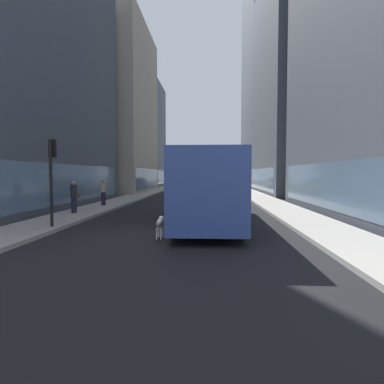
{
  "coord_description": "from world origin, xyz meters",
  "views": [
    {
      "loc": [
        1.28,
        -11.56,
        2.21
      ],
      "look_at": [
        0.48,
        2.96,
        1.4
      ],
      "focal_mm": 30.79,
      "sensor_mm": 36.0,
      "label": 1
    }
  ],
  "objects_px": {
    "car_silver_sedan": "(210,182)",
    "pedestrian_with_handbag": "(74,196)",
    "car_grey_wagon": "(186,187)",
    "dalmatian_dog": "(160,223)",
    "car_blue_hatchback": "(183,183)",
    "car_yellow_taxi": "(209,186)",
    "transit_bus": "(208,183)",
    "traffic_light_near": "(52,168)",
    "car_white_van": "(220,183)",
    "pedestrian_in_coat": "(103,192)"
  },
  "relations": [
    {
      "from": "car_yellow_taxi",
      "to": "pedestrian_in_coat",
      "type": "relative_size",
      "value": 2.82
    },
    {
      "from": "car_yellow_taxi",
      "to": "pedestrian_in_coat",
      "type": "distance_m",
      "value": 18.19
    },
    {
      "from": "car_blue_hatchback",
      "to": "dalmatian_dog",
      "type": "xyz_separation_m",
      "value": [
        2.36,
        -37.54,
        -0.31
      ]
    },
    {
      "from": "transit_bus",
      "to": "traffic_light_near",
      "type": "bearing_deg",
      "value": -155.37
    },
    {
      "from": "car_blue_hatchback",
      "to": "car_white_van",
      "type": "xyz_separation_m",
      "value": [
        5.6,
        2.82,
        -0.0
      ]
    },
    {
      "from": "pedestrian_in_coat",
      "to": "car_white_van",
      "type": "bearing_deg",
      "value": 74.41
    },
    {
      "from": "car_yellow_taxi",
      "to": "car_white_van",
      "type": "distance_m",
      "value": 13.68
    },
    {
      "from": "car_silver_sedan",
      "to": "pedestrian_in_coat",
      "type": "bearing_deg",
      "value": -101.0
    },
    {
      "from": "car_blue_hatchback",
      "to": "traffic_light_near",
      "type": "distance_m",
      "value": 36.25
    },
    {
      "from": "car_grey_wagon",
      "to": "car_blue_hatchback",
      "type": "bearing_deg",
      "value": 95.95
    },
    {
      "from": "pedestrian_in_coat",
      "to": "transit_bus",
      "type": "bearing_deg",
      "value": -39.9
    },
    {
      "from": "car_grey_wagon",
      "to": "dalmatian_dog",
      "type": "distance_m",
      "value": 22.21
    },
    {
      "from": "car_silver_sedan",
      "to": "car_yellow_taxi",
      "type": "relative_size",
      "value": 0.85
    },
    {
      "from": "car_silver_sedan",
      "to": "traffic_light_near",
      "type": "bearing_deg",
      "value": -97.9
    },
    {
      "from": "car_white_van",
      "to": "car_grey_wagon",
      "type": "bearing_deg",
      "value": -102.42
    },
    {
      "from": "car_silver_sedan",
      "to": "traffic_light_near",
      "type": "distance_m",
      "value": 44.42
    },
    {
      "from": "car_yellow_taxi",
      "to": "car_white_van",
      "type": "xyz_separation_m",
      "value": [
        1.6,
        13.58,
        -0.01
      ]
    },
    {
      "from": "car_yellow_taxi",
      "to": "transit_bus",
      "type": "bearing_deg",
      "value": -90.0
    },
    {
      "from": "transit_bus",
      "to": "car_silver_sedan",
      "type": "height_order",
      "value": "transit_bus"
    },
    {
      "from": "transit_bus",
      "to": "car_yellow_taxi",
      "type": "bearing_deg",
      "value": 90.0
    },
    {
      "from": "transit_bus",
      "to": "car_yellow_taxi",
      "type": "distance_m",
      "value": 22.61
    },
    {
      "from": "car_grey_wagon",
      "to": "car_silver_sedan",
      "type": "height_order",
      "value": "same"
    },
    {
      "from": "car_blue_hatchback",
      "to": "pedestrian_with_handbag",
      "type": "bearing_deg",
      "value": -95.51
    },
    {
      "from": "transit_bus",
      "to": "car_yellow_taxi",
      "type": "xyz_separation_m",
      "value": [
        0.0,
        22.59,
        -0.95
      ]
    },
    {
      "from": "transit_bus",
      "to": "dalmatian_dog",
      "type": "height_order",
      "value": "transit_bus"
    },
    {
      "from": "car_grey_wagon",
      "to": "traffic_light_near",
      "type": "relative_size",
      "value": 1.33
    },
    {
      "from": "car_silver_sedan",
      "to": "transit_bus",
      "type": "bearing_deg",
      "value": -90.0
    },
    {
      "from": "dalmatian_dog",
      "to": "pedestrian_with_handbag",
      "type": "height_order",
      "value": "pedestrian_with_handbag"
    },
    {
      "from": "car_blue_hatchback",
      "to": "traffic_light_near",
      "type": "relative_size",
      "value": 1.3
    },
    {
      "from": "pedestrian_with_handbag",
      "to": "pedestrian_in_coat",
      "type": "height_order",
      "value": "same"
    },
    {
      "from": "car_yellow_taxi",
      "to": "pedestrian_with_handbag",
      "type": "distance_m",
      "value": 22.21
    },
    {
      "from": "car_silver_sedan",
      "to": "traffic_light_near",
      "type": "xyz_separation_m",
      "value": [
        -6.1,
        -43.97,
        1.61
      ]
    },
    {
      "from": "transit_bus",
      "to": "traffic_light_near",
      "type": "height_order",
      "value": "traffic_light_near"
    },
    {
      "from": "car_silver_sedan",
      "to": "pedestrian_with_handbag",
      "type": "relative_size",
      "value": 2.39
    },
    {
      "from": "transit_bus",
      "to": "pedestrian_in_coat",
      "type": "bearing_deg",
      "value": 140.1
    },
    {
      "from": "car_silver_sedan",
      "to": "car_white_van",
      "type": "height_order",
      "value": "same"
    },
    {
      "from": "transit_bus",
      "to": "car_grey_wagon",
      "type": "relative_size",
      "value": 2.56
    },
    {
      "from": "car_white_van",
      "to": "pedestrian_in_coat",
      "type": "distance_m",
      "value": 31.58
    },
    {
      "from": "transit_bus",
      "to": "pedestrian_with_handbag",
      "type": "height_order",
      "value": "transit_bus"
    },
    {
      "from": "transit_bus",
      "to": "car_blue_hatchback",
      "type": "xyz_separation_m",
      "value": [
        -4.0,
        33.36,
        -0.95
      ]
    },
    {
      "from": "car_blue_hatchback",
      "to": "car_yellow_taxi",
      "type": "relative_size",
      "value": 0.92
    },
    {
      "from": "transit_bus",
      "to": "car_blue_hatchback",
      "type": "bearing_deg",
      "value": 96.84
    },
    {
      "from": "dalmatian_dog",
      "to": "pedestrian_with_handbag",
      "type": "relative_size",
      "value": 0.57
    },
    {
      "from": "car_white_van",
      "to": "dalmatian_dog",
      "type": "relative_size",
      "value": 4.06
    },
    {
      "from": "car_grey_wagon",
      "to": "car_white_van",
      "type": "relative_size",
      "value": 1.15
    },
    {
      "from": "car_yellow_taxi",
      "to": "traffic_light_near",
      "type": "height_order",
      "value": "traffic_light_near"
    },
    {
      "from": "car_yellow_taxi",
      "to": "car_white_van",
      "type": "bearing_deg",
      "value": 83.28
    },
    {
      "from": "car_blue_hatchback",
      "to": "pedestrian_in_coat",
      "type": "height_order",
      "value": "pedestrian_in_coat"
    },
    {
      "from": "car_yellow_taxi",
      "to": "pedestrian_with_handbag",
      "type": "relative_size",
      "value": 2.82
    },
    {
      "from": "car_grey_wagon",
      "to": "car_yellow_taxi",
      "type": "height_order",
      "value": "same"
    }
  ]
}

